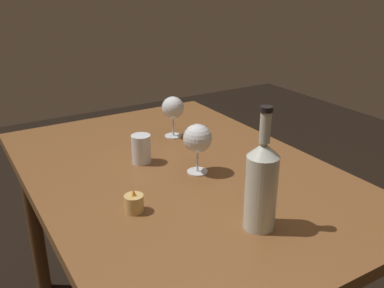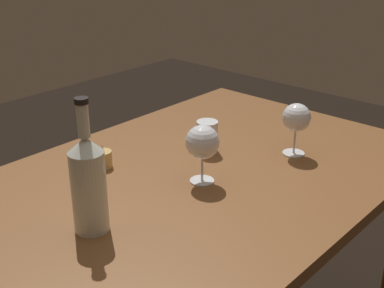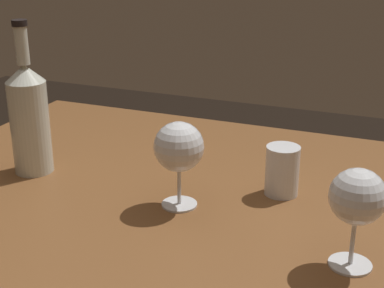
% 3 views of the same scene
% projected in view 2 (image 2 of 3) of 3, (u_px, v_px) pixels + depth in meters
% --- Properties ---
extents(dining_table, '(1.30, 0.90, 0.74)m').
position_uv_depth(dining_table, '(201.00, 199.00, 1.52)').
color(dining_table, brown).
rests_on(dining_table, ground).
extents(wine_glass_left, '(0.09, 0.09, 0.16)m').
position_uv_depth(wine_glass_left, '(202.00, 143.00, 1.38)').
color(wine_glass_left, white).
rests_on(wine_glass_left, dining_table).
extents(wine_glass_right, '(0.08, 0.08, 0.16)m').
position_uv_depth(wine_glass_right, '(296.00, 119.00, 1.55)').
color(wine_glass_right, white).
rests_on(wine_glass_right, dining_table).
extents(wine_bottle, '(0.08, 0.08, 0.31)m').
position_uv_depth(wine_bottle, '(88.00, 182.00, 1.16)').
color(wine_bottle, silver).
rests_on(wine_bottle, dining_table).
extents(water_tumbler, '(0.06, 0.06, 0.10)m').
position_uv_depth(water_tumbler, '(207.00, 138.00, 1.59)').
color(water_tumbler, white).
rests_on(water_tumbler, dining_table).
extents(votive_candle, '(0.05, 0.05, 0.07)m').
position_uv_depth(votive_candle, '(103.00, 159.00, 1.50)').
color(votive_candle, '#DBB266').
rests_on(votive_candle, dining_table).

